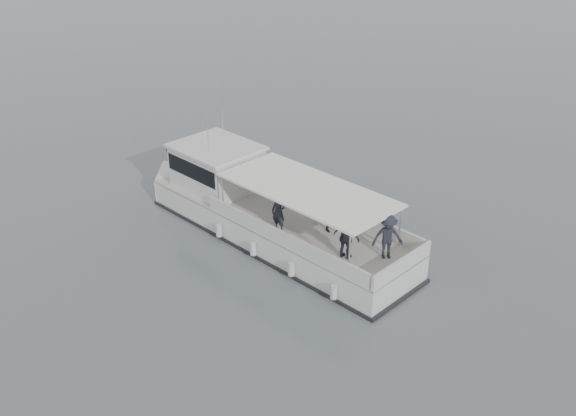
% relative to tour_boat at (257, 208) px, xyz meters
% --- Properties ---
extents(ground, '(1400.00, 1400.00, 0.00)m').
position_rel_tour_boat_xyz_m(ground, '(0.17, -2.72, -1.01)').
color(ground, '#50595E').
rests_on(ground, ground).
extents(tour_boat, '(14.39, 7.72, 6.14)m').
position_rel_tour_boat_xyz_m(tour_boat, '(0.00, 0.00, 0.00)').
color(tour_boat, silver).
rests_on(tour_boat, ground).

